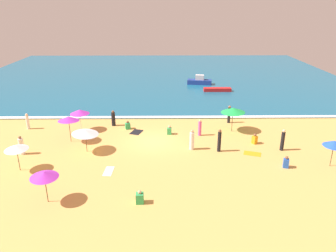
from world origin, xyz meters
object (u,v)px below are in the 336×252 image
beach_umbrella_6 (85,132)px  beachgoer_0 (200,128)px  beachgoer_11 (219,141)px  small_boat_0 (200,81)px  beachgoer_3 (286,163)px  beachgoer_4 (128,126)px  beach_umbrella_0 (69,119)px  beach_umbrella_4 (334,143)px  beachgoer_8 (255,139)px  beachgoer_12 (140,198)px  beachgoer_2 (28,121)px  beachgoer_7 (229,114)px  beachgoer_9 (283,140)px  beach_umbrella_3 (233,110)px  beach_umbrella_5 (80,112)px  beachgoer_10 (192,140)px  small_boat_1 (217,90)px  beachgoer_6 (21,146)px  beachgoer_1 (169,130)px  beachgoer_5 (113,119)px  beach_umbrella_2 (44,175)px  beach_umbrella_1 (16,147)px

beach_umbrella_6 → beachgoer_0: 10.26m
beachgoer_11 → small_boat_0: bearing=88.0°
beachgoer_3 → beachgoer_4: size_ratio=1.12×
beach_umbrella_6 → beach_umbrella_0: bearing=132.1°
beach_umbrella_0 → beachgoer_0: size_ratio=1.53×
beach_umbrella_4 → beachgoer_8: size_ratio=2.41×
beachgoer_12 → beachgoer_2: bearing=133.1°
beachgoer_7 → beachgoer_9: size_ratio=0.99×
beach_umbrella_3 → beachgoer_9: beach_umbrella_3 is taller
beachgoer_0 → beachgoer_2: bearing=173.6°
beach_umbrella_5 → beachgoer_11: bearing=-21.1°
beachgoer_10 → beachgoer_11: bearing=-10.7°
beachgoer_3 → beachgoer_10: beachgoer_10 is taller
beach_umbrella_3 → beachgoer_11: (-1.95, -4.45, -1.16)m
beachgoer_8 → beachgoer_12: 12.83m
beachgoer_4 → beachgoer_11: (8.05, -5.18, 0.61)m
beachgoer_7 → beachgoer_10: bearing=-124.1°
beach_umbrella_5 → small_boat_0: bearing=54.2°
beach_umbrella_0 → beachgoer_8: 16.22m
beachgoer_3 → small_boat_1: (-1.67, 21.88, -0.07)m
beach_umbrella_0 → beachgoer_6: (-3.25, -2.49, -1.43)m
beachgoer_6 → beachgoer_7: beachgoer_7 is taller
beachgoer_3 → beach_umbrella_0: bearing=163.8°
beachgoer_6 → beach_umbrella_4: bearing=-5.5°
beachgoer_1 → beachgoer_10: (1.82, -3.34, 0.43)m
beachgoer_5 → beach_umbrella_6: bearing=-102.4°
beachgoer_9 → small_boat_1: bearing=97.3°
beachgoer_12 → beachgoer_9: bearing=33.4°
beach_umbrella_5 → beachgoer_2: size_ratio=1.33×
beachgoer_11 → beachgoer_6: bearing=-178.9°
beachgoer_7 → beachgoer_11: (-2.10, -6.78, 0.06)m
beachgoer_3 → beachgoer_11: beachgoer_11 is taller
beachgoer_2 → beachgoer_3: (22.24, -8.13, -0.37)m
beachgoer_2 → beachgoer_4: 9.68m
beach_umbrella_2 → beachgoer_1: size_ratio=2.73×
beach_umbrella_2 → beach_umbrella_4: (19.61, 4.42, -0.06)m
beachgoer_7 → beachgoer_12: bearing=-120.0°
beach_umbrella_3 → beachgoer_10: bearing=-135.8°
beachgoer_6 → beachgoer_0: bearing=14.3°
small_boat_1 → beachgoer_2: bearing=-146.2°
beachgoer_0 → beachgoer_8: size_ratio=1.69×
beachgoer_9 → beachgoer_3: bearing=-103.7°
beach_umbrella_0 → beach_umbrella_2: bearing=-83.3°
beachgoer_7 → small_boat_0: size_ratio=0.49×
beachgoer_6 → beachgoer_3: bearing=-7.0°
beachgoer_7 → small_boat_0: (-1.27, 16.47, -0.32)m
beach_umbrella_5 → beachgoer_8: (15.83, -3.28, -1.49)m
beachgoer_4 → beach_umbrella_2: bearing=-106.4°
small_boat_0 → small_boat_1: 4.68m
beach_umbrella_1 → beachgoer_10: beach_umbrella_1 is taller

